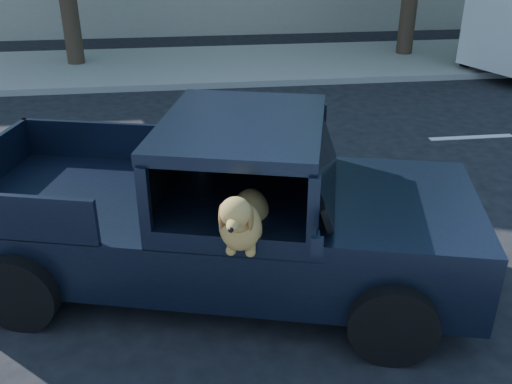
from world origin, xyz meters
TOP-DOWN VIEW (x-y plane):
  - ground at (0.00, 0.00)m, footprint 120.00×120.00m
  - far_sidewalk at (0.00, 9.20)m, footprint 60.00×4.00m
  - lane_stripes at (2.00, 3.40)m, footprint 21.60×0.14m
  - pickup_truck at (-1.02, -0.49)m, footprint 5.72×3.45m

SIDE VIEW (x-z plane):
  - ground at x=0.00m, z-range 0.00..0.00m
  - lane_stripes at x=2.00m, z-range 0.00..0.01m
  - far_sidewalk at x=0.00m, z-range 0.00..0.15m
  - pickup_truck at x=-1.02m, z-range -0.31..1.61m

